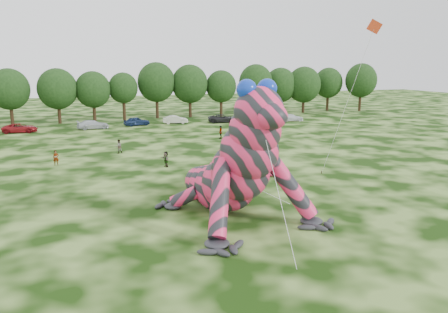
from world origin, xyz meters
TOP-DOWN VIEW (x-y plane):
  - ground at (0.00, 0.00)m, footprint 240.00×240.00m
  - inflatable_gecko at (1.28, 4.55)m, footprint 19.13×21.47m
  - flying_kite at (15.28, 6.94)m, footprint 2.53×4.53m
  - tree_6 at (-17.56, 56.68)m, footprint 6.52×5.86m
  - tree_7 at (-10.08, 56.80)m, footprint 6.68×6.01m
  - tree_8 at (-4.22, 56.99)m, footprint 6.14×5.53m
  - tree_9 at (1.06, 57.35)m, footprint 5.27×4.74m
  - tree_10 at (7.40, 58.58)m, footprint 7.09×6.38m
  - tree_11 at (13.79, 58.20)m, footprint 7.01×6.31m
  - tree_12 at (20.01, 57.74)m, footprint 5.99×5.39m
  - tree_13 at (27.13, 57.13)m, footprint 6.83×6.15m
  - tree_14 at (33.46, 58.72)m, footprint 6.82×6.14m
  - tree_15 at (38.47, 57.77)m, footprint 7.17×6.45m
  - tree_16 at (45.45, 59.37)m, footprint 6.26×5.63m
  - tree_17 at (51.95, 56.66)m, footprint 6.98×6.28m
  - car_2 at (-15.62, 47.83)m, footprint 5.18×2.74m
  - car_3 at (-5.04, 48.00)m, footprint 5.14×2.58m
  - car_4 at (2.12, 49.59)m, footprint 4.52×2.47m
  - car_5 at (8.80, 49.79)m, footprint 4.43×2.07m
  - car_6 at (17.03, 48.47)m, footprint 5.44×3.21m
  - car_7 at (29.42, 46.11)m, footprint 4.59×2.27m
  - spectator_5 at (0.37, 18.49)m, footprint 0.69×1.52m
  - spectator_3 at (11.13, 32.60)m, footprint 0.61×1.11m
  - spectator_1 at (-3.34, 27.00)m, footprint 0.89×0.76m
  - spectator_0 at (-10.10, 22.90)m, footprint 0.57×0.38m
  - spectator_2 at (13.63, 28.33)m, footprint 0.98×1.20m

SIDE VIEW (x-z plane):
  - ground at x=0.00m, z-range 0.00..0.00m
  - car_7 at x=29.42m, z-range 0.00..1.28m
  - car_2 at x=-15.62m, z-range 0.00..1.39m
  - car_5 at x=8.80m, z-range 0.00..1.41m
  - car_6 at x=17.03m, z-range 0.00..1.42m
  - car_3 at x=-5.04m, z-range 0.00..1.43m
  - car_4 at x=2.12m, z-range 0.00..1.46m
  - spectator_0 at x=-10.10m, z-range 0.00..1.56m
  - spectator_5 at x=0.37m, z-range 0.00..1.58m
  - spectator_1 at x=-3.34m, z-range 0.00..1.62m
  - spectator_2 at x=13.63m, z-range 0.00..1.62m
  - spectator_3 at x=11.13m, z-range 0.00..1.79m
  - tree_9 at x=1.06m, z-range 0.00..8.68m
  - tree_8 at x=-4.22m, z-range 0.00..8.94m
  - tree_12 at x=20.01m, z-range 0.00..8.97m
  - tree_16 at x=45.45m, z-range 0.00..9.37m
  - inflatable_gecko at x=1.28m, z-range 0.00..9.38m
  - tree_14 at x=33.46m, z-range 0.00..9.40m
  - tree_7 at x=-10.08m, z-range 0.00..9.48m
  - tree_6 at x=-17.56m, z-range 0.00..9.49m
  - tree_15 at x=38.47m, z-range 0.00..9.63m
  - tree_11 at x=13.79m, z-range 0.00..10.07m
  - tree_13 at x=27.13m, z-range 0.00..10.13m
  - tree_17 at x=51.95m, z-range 0.00..10.30m
  - tree_10 at x=7.40m, z-range 0.00..10.50m
  - flying_kite at x=15.28m, z-range 5.25..19.37m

